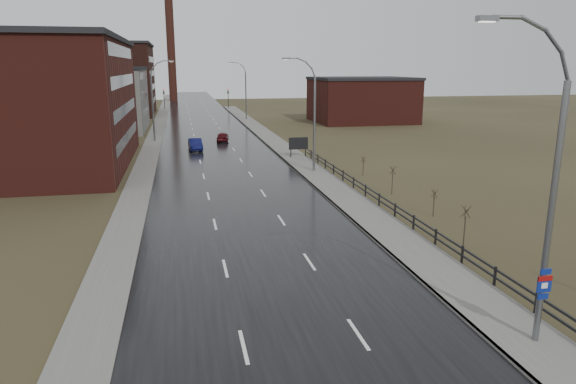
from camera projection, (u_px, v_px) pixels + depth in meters
name	position (u px, v px, depth m)	size (l,w,h in m)	color
road	(212.00, 142.00, 73.29)	(14.00, 300.00, 0.06)	black
sidewalk_right	(314.00, 173.00, 51.21)	(3.20, 180.00, 0.18)	#595651
curb_right	(300.00, 174.00, 50.91)	(0.16, 180.00, 0.18)	slate
sidewalk_left	(153.00, 143.00, 71.65)	(2.40, 260.00, 0.12)	#595651
warehouse_near	(15.00, 103.00, 53.26)	(22.44, 28.56, 13.50)	#471914
warehouse_mid	(95.00, 99.00, 85.59)	(16.32, 20.40, 10.50)	slate
warehouse_far	(91.00, 79.00, 112.52)	(26.52, 24.48, 15.50)	#331611
building_right	(362.00, 100.00, 99.22)	(18.36, 16.32, 8.50)	#471914
smokestack	(171.00, 49.00, 153.98)	(2.70, 2.70, 30.70)	#331611
streetlight_main	(546.00, 193.00, 18.39)	(3.91, 0.29, 12.11)	slate
streetlight_right_mid	(312.00, 115.00, 50.78)	(3.36, 0.28, 11.35)	slate
streetlight_left	(155.00, 100.00, 72.28)	(3.36, 0.28, 11.35)	slate
streetlight_right_far	(244.00, 90.00, 102.12)	(3.36, 0.28, 11.35)	slate
guardrail	(399.00, 211.00, 35.54)	(0.10, 53.05, 1.10)	black
shrub_c	(465.00, 225.00, 30.25)	(0.61, 0.64, 2.58)	#382D23
shrub_d	(434.00, 202.00, 36.58)	(0.47, 0.50, 1.98)	#382D23
shrub_e	(392.00, 180.00, 42.80)	(0.58, 0.61, 2.44)	#382D23
shrub_f	(363.00, 165.00, 50.40)	(0.46, 0.48, 1.90)	#382D23
billboard	(298.00, 144.00, 59.84)	(2.29, 0.17, 2.46)	black
traffic_light_left	(164.00, 91.00, 127.66)	(0.58, 2.73, 5.30)	black
traffic_light_right	(228.00, 90.00, 130.84)	(0.58, 2.73, 5.30)	black
car_near	(195.00, 145.00, 65.54)	(1.57, 4.51, 1.49)	#0D1044
car_far	(223.00, 137.00, 73.10)	(1.62, 4.02, 1.37)	#410A10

